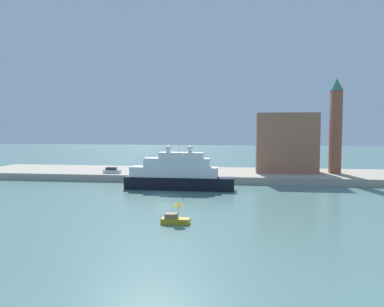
{
  "coord_description": "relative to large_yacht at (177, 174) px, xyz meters",
  "views": [
    {
      "loc": [
        15.81,
        -73.83,
        13.45
      ],
      "look_at": [
        4.73,
        6.0,
        7.78
      ],
      "focal_mm": 36.61,
      "sensor_mm": 36.0,
      "label": 1
    }
  ],
  "objects": [
    {
      "name": "large_yacht",
      "position": [
        0.0,
        0.0,
        0.0
      ],
      "size": [
        23.17,
        3.68,
        11.58
      ],
      "color": "black",
      "rests_on": "ground"
    },
    {
      "name": "parked_car",
      "position": [
        -18.84,
        12.48,
        -0.92
      ],
      "size": [
        4.32,
        1.66,
        1.45
      ],
      "color": "silver",
      "rests_on": "quay_dock"
    },
    {
      "name": "small_motorboat",
      "position": [
        4.78,
        -28.76,
        -2.25
      ],
      "size": [
        3.9,
        1.62,
        3.06
      ],
      "color": "#B7991E",
      "rests_on": "ground"
    },
    {
      "name": "bell_tower",
      "position": [
        36.39,
        20.42,
        11.05
      ],
      "size": [
        3.3,
        3.3,
        23.5
      ],
      "color": "#93513D",
      "rests_on": "quay_dock"
    },
    {
      "name": "quay_dock",
      "position": [
        -1.45,
        19.74,
        -2.38
      ],
      "size": [
        110.0,
        21.81,
        1.69
      ],
      "primitive_type": "cube",
      "color": "#ADA38E",
      "rests_on": "ground"
    },
    {
      "name": "harbor_building",
      "position": [
        24.5,
        21.72,
        5.99
      ],
      "size": [
        15.19,
        10.05,
        15.06
      ],
      "primitive_type": "cube",
      "color": "#9E664C",
      "rests_on": "quay_dock"
    },
    {
      "name": "ground",
      "position": [
        -1.45,
        -7.16,
        -3.23
      ],
      "size": [
        400.0,
        400.0,
        0.0
      ],
      "primitive_type": "plane",
      "color": "slate"
    },
    {
      "name": "person_figure",
      "position": [
        -14.6,
        16.71,
        -0.71
      ],
      "size": [
        0.36,
        0.36,
        1.79
      ],
      "color": "#4C4C4C",
      "rests_on": "quay_dock"
    },
    {
      "name": "mooring_bollard",
      "position": [
        0.84,
        9.67,
        -1.19
      ],
      "size": [
        0.45,
        0.45,
        0.71
      ],
      "primitive_type": "cylinder",
      "color": "black",
      "rests_on": "quay_dock"
    }
  ]
}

